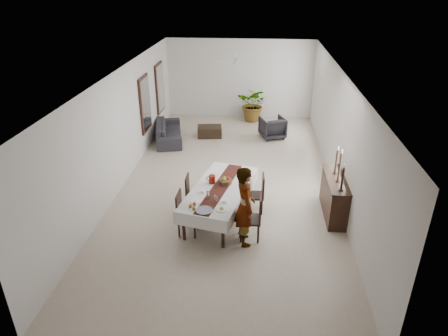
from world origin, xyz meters
The scene contains 88 objects.
floor centered at (0.00, 0.00, 0.00)m, with size 6.00×12.00×0.00m, color #C0AF98.
ceiling centered at (0.00, 0.00, 3.20)m, with size 6.00×12.00×0.02m, color white.
wall_back centered at (0.00, 6.00, 1.60)m, with size 6.00×0.02×3.20m, color silver.
wall_front centered at (0.00, -6.00, 1.60)m, with size 6.00×0.02×3.20m, color silver.
wall_left centered at (-3.00, 0.00, 1.60)m, with size 0.02×12.00×3.20m, color silver.
wall_right centered at (3.00, 0.00, 1.60)m, with size 0.02×12.00×3.20m, color silver.
dining_table_top centered at (-0.04, -1.88, 0.77)m, with size 1.06×2.55×0.05m, color black.
table_leg_fl centered at (-0.77, -2.96, 0.37)m, with size 0.07×0.07×0.74m, color black.
table_leg_fr centered at (0.14, -3.16, 0.37)m, with size 0.07×0.07×0.74m, color black.
table_leg_bl centered at (-0.23, -0.59, 0.37)m, with size 0.07×0.07×0.74m, color black.
table_leg_br centered at (0.68, -0.80, 0.37)m, with size 0.07×0.07×0.74m, color black.
tablecloth_top centered at (-0.04, -1.88, 0.80)m, with size 1.25×2.74×0.01m, color silver.
tablecloth_drape_left centered at (-0.65, -1.74, 0.65)m, with size 0.01×2.74×0.32m, color white.
tablecloth_drape_right centered at (0.56, -2.02, 0.65)m, with size 0.01×2.74×0.32m, color silver.
tablecloth_drape_near centered at (-0.35, -3.21, 0.65)m, with size 1.25×0.01×0.32m, color white.
tablecloth_drape_far centered at (0.26, -0.55, 0.65)m, with size 1.25×0.01×0.32m, color silver.
table_runner centered at (-0.04, -1.88, 0.81)m, with size 0.37×2.65×0.00m, color #501E17.
red_pitcher centered at (-0.27, -1.66, 0.91)m, with size 0.16×0.16×0.21m, color maroon.
pitcher_handle centered at (-0.36, -1.64, 0.91)m, with size 0.13×0.13×0.02m, color maroon.
wine_glass_near centered at (-0.07, -2.58, 0.90)m, with size 0.07×0.07×0.18m, color white.
wine_glass_mid centered at (-0.28, -2.42, 0.90)m, with size 0.07×0.07×0.18m, color silver.
wine_glass_far centered at (0.02, -1.84, 0.90)m, with size 0.07×0.07×0.18m, color silver.
teacup_right centered at (0.13, -2.57, 0.84)m, with size 0.10×0.10×0.06m, color white.
saucer_right centered at (0.13, -2.57, 0.81)m, with size 0.16×0.16×0.01m, color white.
teacup_left centered at (-0.44, -2.17, 0.84)m, with size 0.10×0.10×0.06m, color white.
saucer_left centered at (-0.44, -2.17, 0.81)m, with size 0.16×0.16×0.01m, color white.
plate_near_right centered at (0.09, -2.89, 0.82)m, with size 0.25×0.25×0.02m, color silver.
bread_near_right centered at (0.09, -2.89, 0.84)m, with size 0.10×0.10×0.10m, color #DDBE6B.
plate_near_left centered at (-0.53, -2.58, 0.82)m, with size 0.25×0.25×0.02m, color white.
plate_far_left centered at (-0.25, -1.23, 0.82)m, with size 0.25×0.25×0.02m, color silver.
serving_tray centered at (-0.29, -2.97, 0.82)m, with size 0.38×0.38×0.02m, color #3D3D41.
jam_jar_a centered at (-0.53, -2.94, 0.85)m, with size 0.07×0.07×0.08m, color #885A13.
jam_jar_b centered at (-0.62, -2.86, 0.85)m, with size 0.07×0.07×0.08m, color #8E4D14.
jam_jar_c centered at (-0.54, -2.77, 0.85)m, with size 0.07×0.07×0.08m, color maroon.
fruit_basket centered at (0.07, -1.63, 0.86)m, with size 0.32×0.32×0.11m, color brown.
fruit_red centered at (0.10, -1.62, 0.94)m, with size 0.10×0.10×0.10m, color maroon.
fruit_green centered at (0.03, -1.59, 0.94)m, with size 0.08×0.08×0.08m, color #5B7F26.
fruit_yellow centered at (0.05, -1.68, 0.94)m, with size 0.09×0.09×0.09m, color yellow.
chair_right_near_seat centered at (0.72, -2.74, 0.50)m, with size 0.47×0.47×0.05m, color black.
chair_right_near_leg_fl centered at (0.92, -2.94, 0.23)m, with size 0.05×0.05×0.47m, color black.
chair_right_near_leg_fr centered at (0.92, -2.55, 0.23)m, with size 0.05×0.05×0.47m, color black.
chair_right_near_leg_bl centered at (0.53, -2.94, 0.23)m, with size 0.05×0.05×0.47m, color black.
chair_right_near_leg_br centered at (0.53, -2.55, 0.23)m, with size 0.05×0.05×0.47m, color black.
chair_right_near_back centered at (0.94, -2.74, 0.82)m, with size 0.47×0.04×0.60m, color black.
chair_right_far_seat centered at (0.81, -1.57, 0.45)m, with size 0.43×0.43×0.05m, color black.
chair_right_far_leg_fl centered at (0.99, -1.74, 0.21)m, with size 0.04×0.04×0.43m, color black.
chair_right_far_leg_fr centered at (0.97, -1.39, 0.21)m, with size 0.04×0.04×0.43m, color black.
chair_right_far_leg_bl centered at (0.64, -1.76, 0.21)m, with size 0.04×0.04×0.43m, color black.
chair_right_far_leg_br centered at (0.62, -1.41, 0.21)m, with size 0.04×0.04×0.43m, color black.
chair_right_far_back centered at (1.00, -1.56, 0.75)m, with size 0.43×0.04×0.55m, color black.
chair_left_near_seat centered at (-0.71, -2.70, 0.47)m, with size 0.45×0.45×0.05m, color black.
chair_left_near_leg_fl centered at (-0.89, -2.51, 0.22)m, with size 0.05×0.05×0.45m, color black.
chair_left_near_leg_fr centered at (-0.90, -2.88, 0.22)m, with size 0.05×0.05×0.45m, color black.
chair_left_near_leg_bl centered at (-0.52, -2.52, 0.22)m, with size 0.05×0.05×0.45m, color black.
chair_left_near_leg_br centered at (-0.53, -2.89, 0.22)m, with size 0.05×0.05×0.45m, color black.
chair_left_near_back centered at (-0.91, -2.69, 0.78)m, with size 0.45×0.04×0.58m, color black.
chair_left_far_seat centered at (-0.69, -1.73, 0.45)m, with size 0.43×0.43×0.05m, color black.
chair_left_far_leg_fl centered at (-0.87, -1.55, 0.21)m, with size 0.04×0.04×0.42m, color black.
chair_left_far_leg_fr centered at (-0.87, -1.90, 0.21)m, with size 0.04×0.04×0.42m, color black.
chair_left_far_leg_bl centered at (-0.52, -1.55, 0.21)m, with size 0.04×0.04×0.42m, color black.
chair_left_far_leg_br centered at (-0.52, -1.90, 0.21)m, with size 0.04×0.04×0.42m, color black.
chair_left_far_back centered at (-0.89, -1.73, 0.74)m, with size 0.43×0.04×0.54m, color black.
woman centered at (0.60, -2.90, 0.94)m, with size 0.68×0.45×1.88m, color #919499.
sideboard_body centered at (2.78, -1.53, 0.49)m, with size 0.44×1.64×0.98m, color black.
sideboard_top centered at (2.78, -1.53, 1.00)m, with size 0.48×1.70×0.03m, color black.
candlestick_near_base centered at (2.78, -2.14, 1.03)m, with size 0.11×0.11×0.03m, color black.
candlestick_near_shaft centered at (2.78, -2.14, 1.32)m, with size 0.05×0.05×0.55m, color black.
candlestick_near_candle centered at (2.78, -2.14, 1.64)m, with size 0.04×0.04×0.09m, color silver.
candlestick_mid_base centered at (2.78, -1.70, 1.03)m, with size 0.11×0.11×0.03m, color black.
candlestick_mid_shaft centered at (2.78, -1.70, 1.40)m, with size 0.05×0.05×0.71m, color black.
candlestick_mid_candle centered at (2.78, -1.70, 1.80)m, with size 0.04×0.04×0.09m, color beige.
candlestick_far_base centered at (2.78, -1.26, 1.03)m, with size 0.11×0.11×0.03m, color black.
candlestick_far_shaft centered at (2.78, -1.26, 1.35)m, with size 0.05×0.05×0.60m, color black.
candlestick_far_candle centered at (2.78, -1.26, 1.69)m, with size 0.04×0.04×0.09m, color white.
sofa centered at (-2.42, 3.04, 0.33)m, with size 2.26×0.88×0.66m, color #2C282E.
armchair centered at (1.35, 3.63, 0.39)m, with size 0.83×0.86×0.78m, color #262328.
coffee_table centered at (-0.97, 3.52, 0.20)m, with size 0.89×0.59×0.40m, color black.
potted_plant centered at (0.62, 5.46, 0.71)m, with size 1.27×1.10×1.41m, color #316026.
mirror_frame_near centered at (-2.96, 2.20, 1.60)m, with size 0.06×1.05×1.85m, color black.
mirror_glass_near centered at (-2.92, 2.20, 1.60)m, with size 0.01×0.90×1.70m, color silver.
mirror_frame_far centered at (-2.96, 4.30, 1.60)m, with size 0.06×1.05×1.85m, color black.
mirror_glass_far centered at (-2.92, 4.30, 1.60)m, with size 0.01×0.90×1.70m, color white.
fan_rod centered at (0.00, 3.00, 3.10)m, with size 0.04×0.04×0.20m, color white.
fan_hub centered at (0.00, 3.00, 2.90)m, with size 0.16×0.16×0.08m, color silver.
fan_blade_n centered at (0.00, 3.35, 2.90)m, with size 0.10×0.55×0.01m, color silver.
fan_blade_s centered at (0.00, 2.65, 2.90)m, with size 0.10×0.55×0.01m, color silver.
fan_blade_e centered at (0.35, 3.00, 2.90)m, with size 0.55×0.10×0.01m, color silver.
fan_blade_w centered at (-0.35, 3.00, 2.90)m, with size 0.55×0.10×0.01m, color white.
Camera 1 is at (0.81, -10.37, 5.51)m, focal length 32.00 mm.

